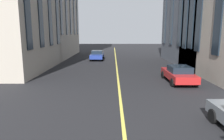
{
  "coord_description": "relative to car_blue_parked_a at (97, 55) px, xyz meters",
  "views": [
    {
      "loc": [
        4.45,
        0.46,
        3.98
      ],
      "look_at": [
        16.9,
        0.51,
        1.71
      ],
      "focal_mm": 32.69,
      "sensor_mm": 36.0,
      "label": 1
    }
  ],
  "objects": [
    {
      "name": "lane_centre_line",
      "position": [
        -14.84,
        -2.82,
        -0.7
      ],
      "size": [
        80.0,
        0.16,
        0.01
      ],
      "color": "#D8C64C",
      "rests_on": "ground_plane"
    },
    {
      "name": "car_blue_parked_a",
      "position": [
        0.0,
        0.0,
        0.0
      ],
      "size": [
        4.4,
        1.95,
        1.37
      ],
      "color": "navy",
      "rests_on": "ground_plane"
    },
    {
      "name": "car_red_oncoming",
      "position": [
        -14.15,
        -7.72,
        0.0
      ],
      "size": [
        4.4,
        1.95,
        1.37
      ],
      "color": "#B21E1E",
      "rests_on": "ground_plane"
    }
  ]
}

